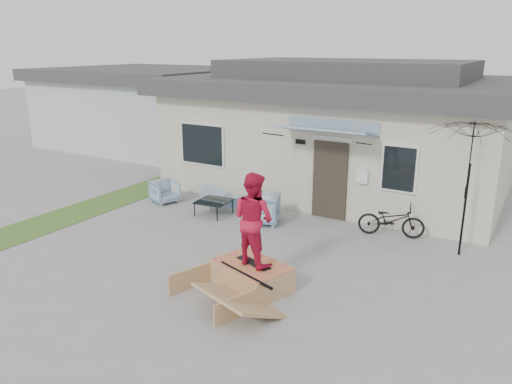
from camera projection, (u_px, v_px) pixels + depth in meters
The scene contains 13 objects.
ground at pixel (199, 271), 10.25m from camera, with size 90.00×90.00×0.00m, color gray.
grass_strip at pixel (99, 205), 14.45m from camera, with size 1.40×8.00×0.01m, color #3F6427.
house at pixel (344, 126), 16.27m from camera, with size 10.80×8.49×4.10m.
neighbor_house at pixel (148, 106), 23.13m from camera, with size 8.60×7.60×3.50m.
loveseat at pixel (222, 192), 14.69m from camera, with size 1.59×0.47×0.62m, color teal.
armchair_left at pixel (165, 190), 14.64m from camera, with size 0.71×0.66×0.73m, color teal.
armchair_right at pixel (262, 207), 12.93m from camera, with size 0.84×0.78×0.86m, color teal.
coffee_table at pixel (214, 208), 13.60m from camera, with size 0.84×0.84×0.41m, color black.
bicycle at pixel (392, 216), 11.99m from camera, with size 0.55×1.59×1.02m, color black.
patio_umbrella at pixel (468, 179), 10.55m from camera, with size 2.40×2.31×2.20m.
skate_ramp at pixel (252, 275), 9.52m from camera, with size 1.42×1.90×0.47m, color tan, non-canonical shape.
skateboard at pixel (253, 262), 9.48m from camera, with size 0.83×0.21×0.05m, color black.
skater at pixel (253, 217), 9.22m from camera, with size 0.87×0.68×1.79m, color red.
Camera 1 is at (5.82, -7.42, 4.50)m, focal length 34.64 mm.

